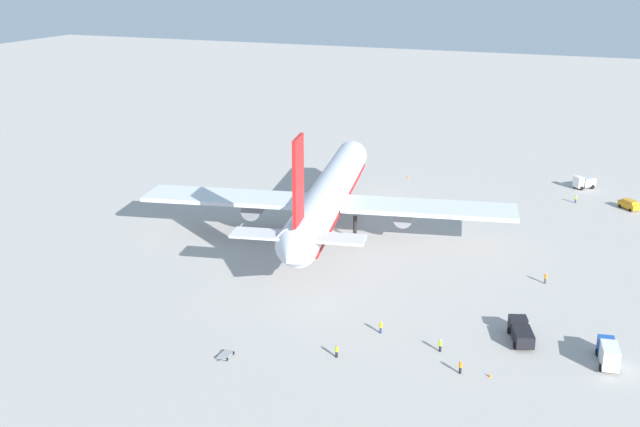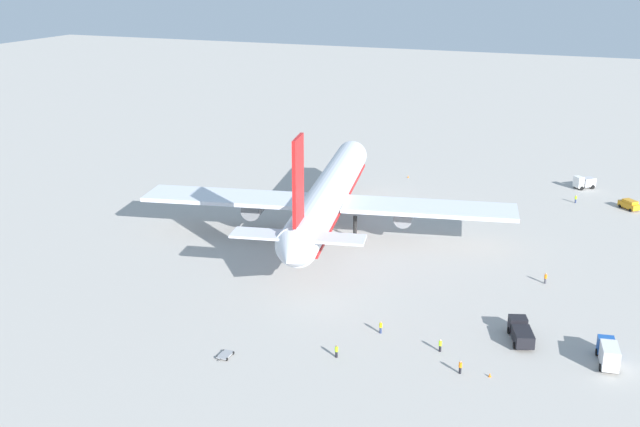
# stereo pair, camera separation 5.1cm
# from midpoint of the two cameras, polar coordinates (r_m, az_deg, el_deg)

# --- Properties ---
(ground_plane) EXTENTS (600.00, 600.00, 0.00)m
(ground_plane) POSITION_cam_midpoint_polar(r_m,az_deg,el_deg) (144.77, 0.68, -1.38)
(ground_plane) COLOR #ADA8A0
(airliner) EXTENTS (68.97, 67.14, 23.82)m
(airliner) POSITION_cam_midpoint_polar(r_m,az_deg,el_deg) (141.30, 0.58, 1.30)
(airliner) COLOR silver
(airliner) RESTS_ON ground
(service_truck_0) EXTENTS (7.13, 4.39, 2.33)m
(service_truck_0) POSITION_cam_midpoint_polar(r_m,az_deg,el_deg) (107.89, 14.40, -8.34)
(service_truck_0) COLOR black
(service_truck_0) RESTS_ON ground
(service_truck_1) EXTENTS (4.66, 4.82, 2.81)m
(service_truck_1) POSITION_cam_midpoint_polar(r_m,az_deg,el_deg) (181.53, 18.64, 2.18)
(service_truck_1) COLOR white
(service_truck_1) RESTS_ON ground
(service_truck_2) EXTENTS (6.56, 3.09, 3.02)m
(service_truck_2) POSITION_cam_midpoint_polar(r_m,az_deg,el_deg) (105.07, 20.22, -9.48)
(service_truck_2) COLOR #194CA5
(service_truck_2) RESTS_ON ground
(service_van) EXTENTS (4.59, 4.44, 1.97)m
(service_van) POSITION_cam_midpoint_polar(r_m,az_deg,el_deg) (169.58, 21.54, 0.62)
(service_van) COLOR orange
(service_van) RESTS_ON ground
(baggage_cart_0) EXTENTS (2.95, 1.55, 0.40)m
(baggage_cart_0) POSITION_cam_midpoint_polar(r_m,az_deg,el_deg) (101.92, -6.88, -10.15)
(baggage_cart_0) COLOR gray
(baggage_cart_0) RESTS_ON ground
(ground_worker_0) EXTENTS (0.47, 0.47, 1.72)m
(ground_worker_0) POSITION_cam_midpoint_polar(r_m,az_deg,el_deg) (103.32, 8.74, -9.44)
(ground_worker_0) COLOR black
(ground_worker_0) RESTS_ON ground
(ground_worker_1) EXTENTS (0.48, 0.48, 1.70)m
(ground_worker_1) POSITION_cam_midpoint_polar(r_m,az_deg,el_deg) (98.71, 10.16, -10.92)
(ground_worker_1) COLOR black
(ground_worker_1) RESTS_ON ground
(ground_worker_2) EXTENTS (0.54, 0.54, 1.69)m
(ground_worker_2) POSITION_cam_midpoint_polar(r_m,az_deg,el_deg) (100.81, 1.22, -9.97)
(ground_worker_2) COLOR black
(ground_worker_2) RESTS_ON ground
(ground_worker_3) EXTENTS (0.51, 0.51, 1.75)m
(ground_worker_3) POSITION_cam_midpoint_polar(r_m,az_deg,el_deg) (107.07, 4.44, -8.23)
(ground_worker_3) COLOR navy
(ground_worker_3) RESTS_ON ground
(ground_worker_4) EXTENTS (0.48, 0.48, 1.76)m
(ground_worker_4) POSITION_cam_midpoint_polar(r_m,az_deg,el_deg) (127.08, 16.07, -4.54)
(ground_worker_4) COLOR #3F3F47
(ground_worker_4) RESTS_ON ground
(ground_worker_5) EXTENTS (0.43, 0.43, 1.68)m
(ground_worker_5) POSITION_cam_midpoint_polar(r_m,az_deg,el_deg) (170.25, 18.08, 1.01)
(ground_worker_5) COLOR navy
(ground_worker_5) RESTS_ON ground
(traffic_cone_0) EXTENTS (0.36, 0.36, 0.55)m
(traffic_cone_0) POSITION_cam_midpoint_polar(r_m,az_deg,el_deg) (98.93, 12.25, -11.38)
(traffic_cone_0) COLOR orange
(traffic_cone_0) RESTS_ON ground
(traffic_cone_1) EXTENTS (0.36, 0.36, 0.55)m
(traffic_cone_1) POSITION_cam_midpoint_polar(r_m,az_deg,el_deg) (181.91, 6.43, 2.68)
(traffic_cone_1) COLOR orange
(traffic_cone_1) RESTS_ON ground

